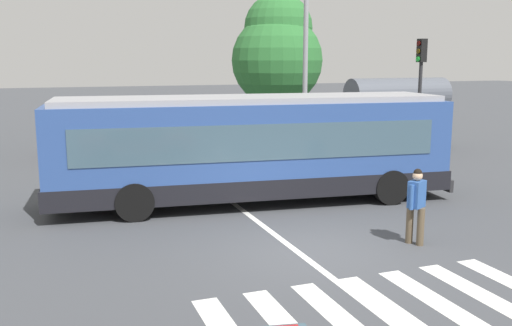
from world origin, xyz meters
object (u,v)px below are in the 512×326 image
Objects in this scene: pedestrian_crossing_street at (416,202)px; parked_car_red at (86,138)px; parked_car_blue at (145,134)px; twin_arm_street_lamp at (306,16)px; city_transit_bus at (252,148)px; bus_stop_shelter at (397,96)px; parked_car_champagne at (207,132)px; traffic_light_far_corner at (420,81)px; background_tree_right at (277,51)px.

pedestrian_crossing_street reaches higher than parked_car_red.
twin_arm_street_lamp reaches higher than parked_car_blue.
city_transit_bus is 2.36× the size of bus_stop_shelter.
parked_car_champagne is at bearing 130.08° from twin_arm_street_lamp.
parked_car_red is 2.58m from parked_car_blue.
pedestrian_crossing_street is 14.42m from bus_stop_shelter.
pedestrian_crossing_street reaches higher than parked_car_champagne.
parked_car_red is 14.09m from traffic_light_far_corner.
background_tree_right reaches higher than pedestrian_crossing_street.
pedestrian_crossing_street is at bearing -103.88° from background_tree_right.
pedestrian_crossing_street is at bearing -87.50° from parked_car_champagne.
bus_stop_shelter is at bearing -16.11° from parked_car_blue.
parked_car_blue is 1.00× the size of parked_car_champagne.
background_tree_right is at bearing 76.12° from pedestrian_crossing_street.
bus_stop_shelter is at bearing 36.82° from city_transit_bus.
parked_car_blue is 8.85m from twin_arm_street_lamp.
twin_arm_street_lamp is at bearing -170.43° from bus_stop_shelter.
pedestrian_crossing_street is 15.10m from parked_car_champagne.
city_transit_bus is at bearing -98.10° from parked_car_champagne.
parked_car_red is (-3.91, 10.16, -0.82)m from city_transit_bus.
pedestrian_crossing_street is 0.38× the size of parked_car_red.
bus_stop_shelter reaches higher than city_transit_bus.
parked_car_champagne is (1.46, 10.26, -0.82)m from city_transit_bus.
background_tree_right reaches higher than parked_car_blue.
bus_stop_shelter is at bearing 69.10° from traffic_light_far_corner.
background_tree_right is (11.05, 5.33, 3.80)m from parked_car_red.
city_transit_bus reaches higher than parked_car_champagne.
traffic_light_far_corner is (12.37, -6.27, 2.50)m from parked_car_red.
city_transit_bus is 10.92m from parked_car_red.
bus_stop_shelter is (7.65, 12.14, 1.45)m from pedestrian_crossing_street.
background_tree_right reaches higher than city_transit_bus.
twin_arm_street_lamp is (-5.10, -0.86, 3.40)m from bus_stop_shelter.
city_transit_bus is at bearing -68.96° from parked_car_red.
city_transit_bus is at bearing -125.87° from twin_arm_street_lamp.
bus_stop_shelter is (8.31, -2.95, 1.65)m from parked_car_champagne.
bus_stop_shelter is 0.63× the size of background_tree_right.
parked_car_red is 1.02× the size of parked_car_champagne.
parked_car_blue is 0.92× the size of bus_stop_shelter.
background_tree_right is at bearing 65.25° from city_transit_bus.
city_transit_bus is 17.31m from background_tree_right.
city_transit_bus is 6.75× the size of pedestrian_crossing_street.
bus_stop_shelter is (11.12, -3.21, 1.65)m from parked_car_blue.
parked_car_red and parked_car_champagne have the same top height.
parked_car_champagne is 0.92× the size of traffic_light_far_corner.
city_transit_bus is 10.39m from parked_car_champagne.
traffic_light_far_corner is 3.75m from bus_stop_shelter.
pedestrian_crossing_street is 15.74m from parked_car_blue.
pedestrian_crossing_street is at bearing -66.33° from city_transit_bus.
parked_car_blue is (2.56, 0.36, 0.00)m from parked_car_red.
pedestrian_crossing_street is 0.38× the size of parked_car_blue.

